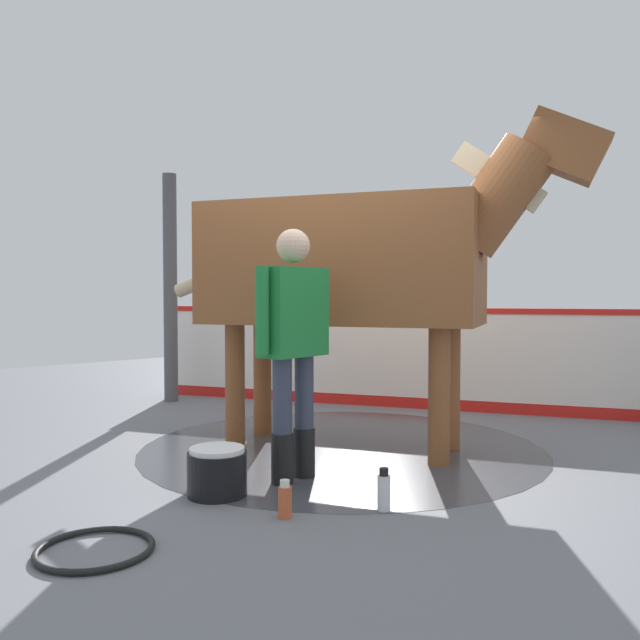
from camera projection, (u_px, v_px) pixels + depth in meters
ground_plane at (335, 457)px, 5.10m from camera, size 16.00×16.00×0.02m
wet_patch at (342, 448)px, 5.35m from camera, size 3.26×3.26×0.00m
barrier_wall at (399, 361)px, 7.26m from camera, size 2.73×5.08×1.10m
roof_post_far at (170, 288)px, 7.64m from camera, size 0.16×0.16×2.64m
horse at (356, 262)px, 5.25m from camera, size 1.99×3.22×2.58m
handler at (293, 336)px, 4.39m from camera, size 0.67×0.28×1.69m
wash_bucket at (217, 472)px, 4.08m from camera, size 0.37×0.37×0.30m
bottle_shampoo at (384, 491)px, 3.79m from camera, size 0.08×0.08×0.25m
bottle_spray at (285, 500)px, 3.68m from camera, size 0.08×0.08×0.21m
hose_coil at (95, 549)px, 3.18m from camera, size 0.57×0.57×0.03m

